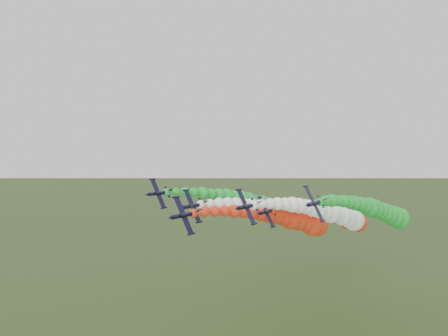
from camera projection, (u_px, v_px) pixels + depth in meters
The scene contains 6 objects.
jet_lead at pixel (293, 221), 127.76m from camera, with size 10.95×71.21×17.52m.
jet_inner_left at pixel (287, 213), 139.84m from camera, with size 10.95×71.20×17.52m.
jet_inner_right at pixel (331, 214), 132.14m from camera, with size 11.31×71.56×17.88m.
jet_outer_left at pixel (256, 203), 150.07m from camera, with size 11.21×71.46×17.78m.
jet_outer_right at pixel (381, 212), 132.10m from camera, with size 11.39×71.64×17.96m.
jet_trail at pixel (339, 217), 147.15m from camera, with size 11.23×71.48×17.80m.
Camera 1 is at (54.84, -73.12, 53.52)m, focal length 35.00 mm.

